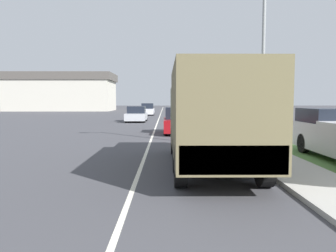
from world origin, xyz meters
TOP-DOWN VIEW (x-y plane):
  - ground_plane at (0.00, 40.00)m, footprint 180.00×180.00m
  - lane_centre_stripe at (0.00, 40.00)m, footprint 0.12×120.00m
  - sidewalk_right at (4.50, 40.00)m, footprint 1.80×120.00m
  - grass_strip_right at (8.90, 40.00)m, footprint 7.00×120.00m
  - military_truck at (2.15, 11.75)m, footprint 2.34×7.28m
  - car_nearest_ahead at (1.53, 22.42)m, footprint 1.74×4.01m
  - car_second_ahead at (-2.08, 33.81)m, footprint 1.91×4.28m
  - car_third_ahead at (-1.77, 47.70)m, footprint 1.81×3.91m
  - lamp_post at (4.56, 15.23)m, footprint 1.69×0.24m
  - building_distant at (-19.97, 67.77)m, footprint 20.80×10.57m

SIDE VIEW (x-z plane):
  - ground_plane at x=0.00m, z-range 0.00..0.00m
  - lane_centre_stripe at x=0.00m, z-range 0.00..0.00m
  - grass_strip_right at x=8.90m, z-range 0.00..0.02m
  - sidewalk_right at x=4.50m, z-range 0.00..0.12m
  - car_second_ahead at x=-2.08m, z-range -0.07..1.44m
  - car_nearest_ahead at x=1.53m, z-range -0.09..1.57m
  - car_third_ahead at x=-1.77m, z-range -0.09..1.57m
  - military_truck at x=2.15m, z-range 0.16..3.17m
  - building_distant at x=-19.97m, z-range 0.05..7.45m
  - lamp_post at x=4.56m, z-range 0.81..8.83m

